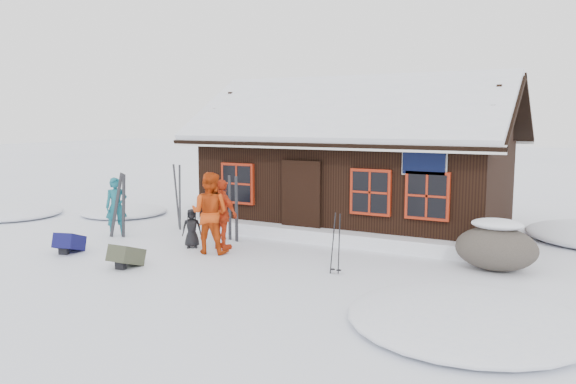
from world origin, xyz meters
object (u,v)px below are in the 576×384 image
at_px(skier_orange_right, 222,215).
at_px(ski_pair_left, 120,206).
at_px(boulder, 496,247).
at_px(backpack_olive, 126,259).
at_px(skier_crouched, 192,228).
at_px(ski_poles, 336,244).
at_px(backpack_blue, 70,246).
at_px(skier_teal, 116,207).
at_px(skier_orange_left, 210,213).

bearing_deg(skier_orange_right, ski_pair_left, 15.72).
distance_m(boulder, backpack_olive, 7.76).
bearing_deg(skier_crouched, backpack_olive, -127.72).
relative_size(ski_poles, backpack_blue, 2.01).
height_order(ski_pair_left, backpack_blue, ski_pair_left).
bearing_deg(boulder, skier_teal, -172.87).
height_order(ski_poles, backpack_blue, ski_poles).
relative_size(ski_pair_left, backpack_blue, 2.77).
relative_size(skier_orange_left, boulder, 1.15).
height_order(ski_poles, backpack_olive, ski_poles).
bearing_deg(backpack_blue, skier_teal, 87.20).
height_order(boulder, backpack_blue, boulder).
bearing_deg(backpack_olive, backpack_blue, 168.96).
bearing_deg(skier_orange_right, skier_crouched, 28.74).
height_order(skier_teal, skier_orange_left, skier_orange_left).
distance_m(skier_teal, backpack_blue, 2.17).
xyz_separation_m(skier_crouched, boulder, (6.86, 1.38, 0.01)).
bearing_deg(backpack_blue, ski_poles, -4.88).
xyz_separation_m(skier_orange_right, backpack_olive, (-0.79, -2.38, -0.67)).
height_order(skier_orange_left, skier_orange_right, skier_orange_left).
height_order(skier_orange_left, ski_poles, skier_orange_left).
bearing_deg(skier_teal, boulder, -44.91).
xyz_separation_m(ski_poles, backpack_blue, (-6.22, -1.36, -0.43)).
distance_m(skier_teal, skier_crouched, 2.72).
bearing_deg(ski_poles, skier_orange_left, 175.84).
distance_m(skier_crouched, ski_pair_left, 2.42).
xyz_separation_m(skier_orange_right, ski_pair_left, (-3.13, -0.20, 0.00)).
bearing_deg(skier_orange_left, backpack_olive, 56.05).
bearing_deg(backpack_olive, skier_crouched, 86.54).
relative_size(boulder, backpack_olive, 2.55).
height_order(skier_orange_left, boulder, skier_orange_left).
relative_size(skier_orange_left, skier_orange_right, 1.13).
xyz_separation_m(skier_orange_left, skier_crouched, (-0.72, 0.23, -0.48)).
xyz_separation_m(skier_teal, boulder, (9.55, 1.19, -0.29)).
bearing_deg(backpack_blue, ski_pair_left, 79.46).
xyz_separation_m(skier_orange_left, backpack_olive, (-0.77, -1.93, -0.78)).
xyz_separation_m(skier_teal, backpack_olive, (2.65, -2.34, -0.61)).
bearing_deg(skier_crouched, boulder, -25.11).
distance_m(ski_pair_left, ski_poles, 6.46).
height_order(skier_crouched, backpack_olive, skier_crouched).
relative_size(skier_orange_left, backpack_olive, 2.92).
bearing_deg(skier_crouched, ski_poles, -43.17).
height_order(boulder, ski_poles, ski_poles).
bearing_deg(ski_pair_left, ski_poles, 2.09).
bearing_deg(skier_orange_left, skier_teal, -19.18).
bearing_deg(skier_orange_right, skier_teal, 12.63).
height_order(skier_orange_right, skier_crouched, skier_orange_right).
bearing_deg(ski_pair_left, skier_teal, 157.60).
distance_m(skier_crouched, ski_poles, 4.07).
bearing_deg(skier_crouched, ski_pair_left, 142.97).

